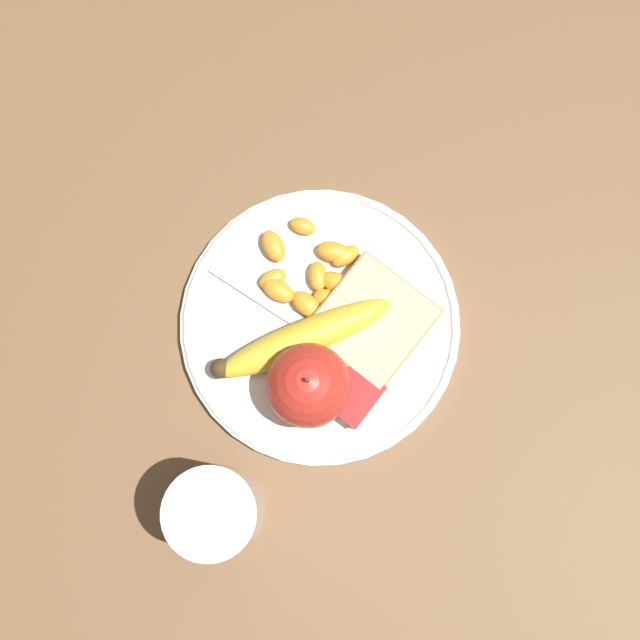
{
  "coord_description": "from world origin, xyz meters",
  "views": [
    {
      "loc": [
        -0.12,
        -0.09,
        0.84
      ],
      "look_at": [
        0.0,
        0.0,
        0.03
      ],
      "focal_mm": 50.0,
      "sensor_mm": 36.0,
      "label": 1
    }
  ],
  "objects_px": {
    "plate": "(320,325)",
    "bread_slice": "(372,322)",
    "banana": "(300,336)",
    "fork": "(310,329)",
    "juice_glass": "(217,512)",
    "apple": "(308,385)",
    "jam_packet": "(354,396)"
  },
  "relations": [
    {
      "from": "plate",
      "to": "banana",
      "type": "distance_m",
      "value": 0.03
    },
    {
      "from": "juice_glass",
      "to": "fork",
      "type": "bearing_deg",
      "value": 12.28
    },
    {
      "from": "plate",
      "to": "fork",
      "type": "height_order",
      "value": "fork"
    },
    {
      "from": "juice_glass",
      "to": "bread_slice",
      "type": "xyz_separation_m",
      "value": [
        0.22,
        -0.0,
        -0.03
      ]
    },
    {
      "from": "apple",
      "to": "banana",
      "type": "xyz_separation_m",
      "value": [
        0.03,
        0.04,
        -0.02
      ]
    },
    {
      "from": "apple",
      "to": "banana",
      "type": "distance_m",
      "value": 0.05
    },
    {
      "from": "juice_glass",
      "to": "fork",
      "type": "distance_m",
      "value": 0.19
    },
    {
      "from": "banana",
      "to": "fork",
      "type": "distance_m",
      "value": 0.02
    },
    {
      "from": "juice_glass",
      "to": "jam_packet",
      "type": "bearing_deg",
      "value": -11.73
    },
    {
      "from": "apple",
      "to": "jam_packet",
      "type": "distance_m",
      "value": 0.05
    },
    {
      "from": "bread_slice",
      "to": "fork",
      "type": "bearing_deg",
      "value": 133.11
    },
    {
      "from": "juice_glass",
      "to": "banana",
      "type": "bearing_deg",
      "value": 13.6
    },
    {
      "from": "plate",
      "to": "jam_packet",
      "type": "height_order",
      "value": "jam_packet"
    },
    {
      "from": "banana",
      "to": "bread_slice",
      "type": "xyz_separation_m",
      "value": [
        0.05,
        -0.04,
        -0.01
      ]
    },
    {
      "from": "plate",
      "to": "fork",
      "type": "relative_size",
      "value": 1.4
    },
    {
      "from": "plate",
      "to": "banana",
      "type": "relative_size",
      "value": 1.57
    },
    {
      "from": "juice_glass",
      "to": "plate",
      "type": "bearing_deg",
      "value": 10.42
    },
    {
      "from": "juice_glass",
      "to": "apple",
      "type": "relative_size",
      "value": 1.3
    },
    {
      "from": "apple",
      "to": "fork",
      "type": "bearing_deg",
      "value": 37.1
    },
    {
      "from": "apple",
      "to": "fork",
      "type": "xyz_separation_m",
      "value": [
        0.05,
        0.03,
        -0.04
      ]
    },
    {
      "from": "plate",
      "to": "banana",
      "type": "xyz_separation_m",
      "value": [
        -0.02,
        0.01,
        0.02
      ]
    },
    {
      "from": "juice_glass",
      "to": "apple",
      "type": "distance_m",
      "value": 0.14
    },
    {
      "from": "plate",
      "to": "bread_slice",
      "type": "distance_m",
      "value": 0.05
    },
    {
      "from": "juice_glass",
      "to": "fork",
      "type": "relative_size",
      "value": 0.59
    },
    {
      "from": "apple",
      "to": "banana",
      "type": "relative_size",
      "value": 0.51
    },
    {
      "from": "bread_slice",
      "to": "banana",
      "type": "bearing_deg",
      "value": 139.71
    },
    {
      "from": "jam_packet",
      "to": "bread_slice",
      "type": "bearing_deg",
      "value": 23.64
    },
    {
      "from": "plate",
      "to": "bread_slice",
      "type": "bearing_deg",
      "value": -52.51
    },
    {
      "from": "plate",
      "to": "jam_packet",
      "type": "bearing_deg",
      "value": -118.16
    },
    {
      "from": "plate",
      "to": "apple",
      "type": "distance_m",
      "value": 0.08
    },
    {
      "from": "banana",
      "to": "jam_packet",
      "type": "distance_m",
      "value": 0.07
    },
    {
      "from": "jam_packet",
      "to": "apple",
      "type": "bearing_deg",
      "value": 117.87
    }
  ]
}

